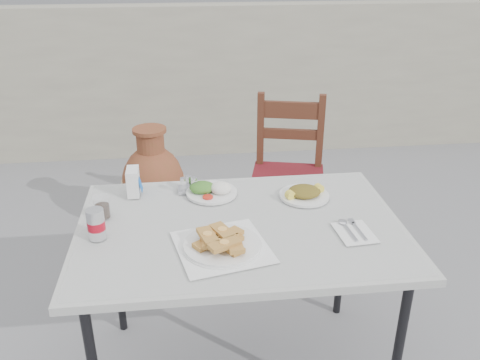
{
  "coord_description": "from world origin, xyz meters",
  "views": [
    {
      "loc": [
        -0.33,
        -1.61,
        1.65
      ],
      "look_at": [
        -0.14,
        0.02,
        0.87
      ],
      "focal_mm": 38.0,
      "sensor_mm": 36.0,
      "label": 1
    }
  ],
  "objects": [
    {
      "name": "cafe_table",
      "position": [
        -0.15,
        -0.03,
        0.67
      ],
      "size": [
        1.18,
        0.8,
        0.72
      ],
      "rotation": [
        0.0,
        0.0,
        -0.0
      ],
      "color": "black",
      "rests_on": "ground"
    },
    {
      "name": "pide_plate",
      "position": [
        -0.22,
        -0.17,
        0.74
      ],
      "size": [
        0.35,
        0.35,
        0.06
      ],
      "rotation": [
        0.0,
        0.0,
        0.22
      ],
      "color": "white",
      "rests_on": "cafe_table"
    },
    {
      "name": "salad_rice_plate",
      "position": [
        -0.23,
        0.23,
        0.74
      ],
      "size": [
        0.21,
        0.21,
        0.05
      ],
      "color": "silver",
      "rests_on": "cafe_table"
    },
    {
      "name": "salad_chopped_plate",
      "position": [
        0.13,
        0.16,
        0.73
      ],
      "size": [
        0.2,
        0.2,
        0.04
      ],
      "color": "silver",
      "rests_on": "cafe_table"
    },
    {
      "name": "soda_can",
      "position": [
        -0.64,
        -0.06,
        0.77
      ],
      "size": [
        0.06,
        0.06,
        0.11
      ],
      "color": "silver",
      "rests_on": "cafe_table"
    },
    {
      "name": "cola_glass",
      "position": [
        -0.64,
        0.08,
        0.75
      ],
      "size": [
        0.06,
        0.06,
        0.08
      ],
      "color": "white",
      "rests_on": "cafe_table"
    },
    {
      "name": "napkin_holder",
      "position": [
        -0.54,
        0.26,
        0.77
      ],
      "size": [
        0.06,
        0.09,
        0.11
      ],
      "rotation": [
        0.0,
        0.0,
        -0.0
      ],
      "color": "white",
      "rests_on": "cafe_table"
    },
    {
      "name": "condiment_caddy",
      "position": [
        -0.32,
        0.27,
        0.74
      ],
      "size": [
        0.09,
        0.07,
        0.07
      ],
      "rotation": [
        0.0,
        0.0,
        0.0
      ],
      "color": "silver",
      "rests_on": "cafe_table"
    },
    {
      "name": "cutlery_napkin",
      "position": [
        0.24,
        -0.12,
        0.72
      ],
      "size": [
        0.13,
        0.17,
        0.01
      ],
      "rotation": [
        0.0,
        0.0,
        0.08
      ],
      "color": "white",
      "rests_on": "cafe_table"
    },
    {
      "name": "chair",
      "position": [
        0.23,
        0.92,
        0.46
      ],
      "size": [
        0.47,
        0.47,
        0.89
      ],
      "rotation": [
        0.0,
        0.0,
        -0.24
      ],
      "color": "#3E1C10",
      "rests_on": "ground"
    },
    {
      "name": "terracotta_urn",
      "position": [
        -0.53,
        1.2,
        0.31
      ],
      "size": [
        0.38,
        0.38,
        0.67
      ],
      "color": "brown",
      "rests_on": "ground"
    },
    {
      "name": "back_wall",
      "position": [
        0.0,
        2.5,
        0.6
      ],
      "size": [
        6.0,
        0.25,
        1.2
      ],
      "primitive_type": "cube",
      "color": "gray",
      "rests_on": "ground"
    }
  ]
}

